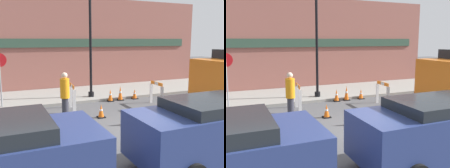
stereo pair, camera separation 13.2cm
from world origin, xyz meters
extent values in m
plane|color=#4C4C4F|center=(0.00, 0.00, 0.00)|extent=(60.00, 60.00, 0.00)
cube|color=gray|center=(0.00, 6.43, 0.06)|extent=(18.00, 3.87, 0.13)
cube|color=#93564C|center=(0.00, 8.45, 2.75)|extent=(18.00, 0.12, 5.50)
cube|color=#2D4738|center=(0.00, 8.34, 2.80)|extent=(16.20, 0.10, 0.50)
cylinder|color=black|center=(0.09, 5.25, 0.25)|extent=(0.29, 0.29, 0.24)
cylinder|color=black|center=(0.09, 5.25, 2.84)|extent=(0.13, 0.13, 5.42)
cylinder|color=gray|center=(-4.12, 4.89, 1.27)|extent=(0.06, 0.06, 2.29)
cube|color=white|center=(-1.31, 4.04, 0.49)|extent=(0.14, 0.07, 0.98)
cube|color=white|center=(-1.39, 3.13, 0.49)|extent=(0.14, 0.07, 0.98)
cube|color=orange|center=(-1.35, 3.58, 1.05)|extent=(0.11, 0.97, 0.15)
cube|color=white|center=(-1.35, 3.58, 1.05)|extent=(0.06, 0.29, 0.14)
cube|color=white|center=(2.43, 2.43, 0.47)|extent=(0.13, 0.06, 0.93)
cube|color=white|center=(2.46, 3.36, 0.47)|extent=(0.13, 0.06, 0.93)
cube|color=orange|center=(2.45, 2.89, 1.01)|extent=(0.06, 0.99, 0.15)
cube|color=white|center=(2.45, 2.89, 1.01)|extent=(0.04, 0.30, 0.14)
cube|color=black|center=(-0.14, 0.84, 0.02)|extent=(0.30, 0.30, 0.04)
cone|color=orange|center=(-0.14, 0.84, 0.29)|extent=(0.22, 0.23, 0.50)
cylinder|color=white|center=(-0.14, 0.84, 0.32)|extent=(0.13, 0.13, 0.07)
cube|color=black|center=(0.78, 4.40, 0.02)|extent=(0.30, 0.30, 0.04)
cone|color=orange|center=(0.78, 4.40, 0.32)|extent=(0.23, 0.22, 0.56)
cylinder|color=white|center=(0.78, 4.40, 0.35)|extent=(0.13, 0.13, 0.08)
cube|color=black|center=(2.14, 4.40, 0.02)|extent=(0.30, 0.30, 0.04)
cone|color=orange|center=(2.14, 4.40, 0.27)|extent=(0.22, 0.22, 0.46)
cylinder|color=white|center=(2.14, 4.40, 0.29)|extent=(0.13, 0.13, 0.06)
cube|color=black|center=(-0.63, 2.04, 0.02)|extent=(0.30, 0.30, 0.04)
cone|color=orange|center=(-0.63, 2.04, 0.28)|extent=(0.23, 0.22, 0.49)
cylinder|color=white|center=(-0.63, 2.04, 0.31)|extent=(0.13, 0.13, 0.07)
cube|color=black|center=(1.32, 4.40, 0.02)|extent=(0.30, 0.30, 0.04)
cone|color=orange|center=(1.32, 4.40, 0.38)|extent=(0.23, 0.22, 0.69)
cylinder|color=white|center=(1.32, 4.40, 0.42)|extent=(0.13, 0.13, 0.10)
cylinder|color=#33333D|center=(-1.99, 2.20, 0.44)|extent=(0.31, 0.31, 0.87)
cylinder|color=orange|center=(-1.99, 2.20, 1.23)|extent=(0.43, 0.43, 0.73)
sphere|color=beige|center=(-1.99, 2.20, 1.71)|extent=(0.29, 0.29, 0.23)
cylinder|color=black|center=(-3.28, -1.65, 0.30)|extent=(0.60, 0.18, 0.60)
cube|color=navy|center=(0.55, -2.56, 0.83)|extent=(4.32, 1.67, 1.06)
cube|color=#1E2328|center=(0.55, -2.56, 1.36)|extent=(2.38, 1.53, 0.49)
cylinder|color=black|center=(-0.79, -1.73, 0.30)|extent=(0.60, 0.18, 0.60)
cylinder|color=black|center=(4.42, 1.89, 0.30)|extent=(0.60, 0.18, 0.60)
camera|label=1|loc=(-4.22, -7.13, 2.99)|focal=42.00mm
camera|label=2|loc=(-4.10, -7.18, 2.99)|focal=42.00mm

